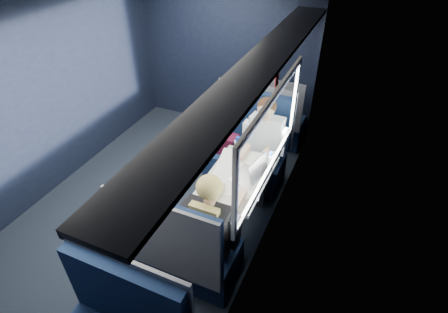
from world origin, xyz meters
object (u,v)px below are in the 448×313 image
at_px(seat_row_front, 269,120).
at_px(bottle_small, 270,162).
at_px(table, 235,181).
at_px(seat_bay_far, 182,251).
at_px(seat_bay_near, 246,152).
at_px(man, 262,144).
at_px(laptop, 252,173).
at_px(cup, 275,156).
at_px(woman, 213,224).

height_order(seat_row_front, bottle_small, seat_row_front).
xyz_separation_m(table, seat_bay_far, (-0.18, -0.87, -0.25)).
xyz_separation_m(seat_bay_near, man, (0.26, -0.17, 0.29)).
bearing_deg(man, laptop, -81.04).
xyz_separation_m(laptop, bottle_small, (0.12, 0.22, 0.03)).
relative_size(bottle_small, cup, 2.55).
bearing_deg(man, seat_bay_near, 147.73).
xyz_separation_m(table, seat_bay_near, (-0.20, 0.87, -0.24)).
xyz_separation_m(seat_bay_far, man, (0.25, 1.57, 0.30)).
bearing_deg(laptop, woman, -98.26).
bearing_deg(table, cup, 55.93).
bearing_deg(table, bottle_small, 39.42).
xyz_separation_m(seat_bay_far, seat_row_front, (0.00, 2.67, -0.00)).
distance_m(seat_bay_near, bottle_small, 0.90).
relative_size(table, woman, 0.76).
relative_size(seat_bay_far, cup, 13.96).
xyz_separation_m(seat_bay_far, bottle_small, (0.48, 1.12, 0.43)).
height_order(seat_bay_near, seat_row_front, seat_bay_near).
distance_m(table, man, 0.70).
height_order(seat_bay_far, man, man).
xyz_separation_m(seat_row_front, laptop, (0.36, -1.77, 0.40)).
bearing_deg(man, seat_bay_far, -99.03).
distance_m(man, woman, 1.41).
height_order(seat_bay_far, cup, seat_bay_far).
distance_m(seat_bay_far, bottle_small, 1.29).
xyz_separation_m(seat_row_front, man, (0.25, -1.10, 0.31)).
bearing_deg(cup, bottle_small, -90.00).
bearing_deg(laptop, table, -172.01).
relative_size(seat_row_front, laptop, 3.03).
distance_m(seat_bay_near, laptop, 1.00).
bearing_deg(seat_bay_near, bottle_small, -51.47).
distance_m(seat_row_front, woman, 2.54).
bearing_deg(laptop, man, 98.96).
relative_size(laptop, cup, 4.25).
bearing_deg(woman, bottle_small, 76.42).
relative_size(man, woman, 1.00).
bearing_deg(seat_bay_far, cup, 69.95).
distance_m(seat_bay_near, seat_row_front, 0.93).
relative_size(seat_row_front, woman, 0.88).
distance_m(woman, cup, 1.17).
bearing_deg(laptop, seat_bay_far, -111.61).
relative_size(seat_row_front, bottle_small, 5.03).
height_order(man, bottle_small, man).
distance_m(table, seat_row_front, 1.82).
height_order(woman, laptop, woman).
height_order(bottle_small, cup, bottle_small).
bearing_deg(man, table, -95.52).
distance_m(woman, laptop, 0.74).
bearing_deg(seat_bay_near, seat_row_front, 89.10).
relative_size(seat_bay_near, cup, 13.96).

